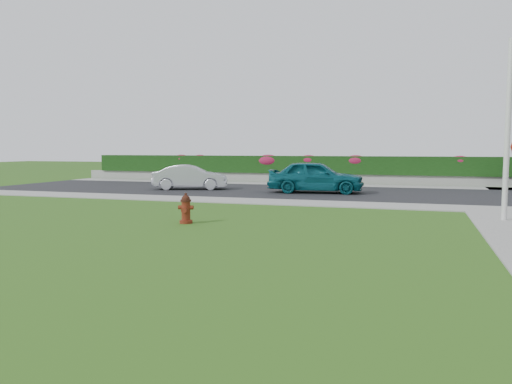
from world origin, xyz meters
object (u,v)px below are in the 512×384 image
(sedan_silver, at_px, (190,177))
(utility_pole, at_px, (508,131))
(sedan_teal, at_px, (316,177))
(fire_hydrant, at_px, (186,209))

(sedan_silver, xyz_separation_m, utility_pole, (13.80, -7.39, 2.01))
(sedan_teal, height_order, utility_pole, utility_pole)
(sedan_teal, xyz_separation_m, utility_pole, (7.15, -7.38, 1.86))
(fire_hydrant, xyz_separation_m, sedan_teal, (1.71, 10.67, 0.40))
(sedan_silver, relative_size, utility_pole, 0.72)
(sedan_silver, bearing_deg, utility_pole, -136.68)
(sedan_teal, distance_m, sedan_silver, 6.64)
(sedan_teal, bearing_deg, utility_pole, -142.32)
(fire_hydrant, relative_size, sedan_teal, 0.19)
(fire_hydrant, relative_size, utility_pole, 0.16)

